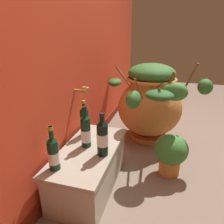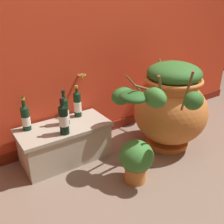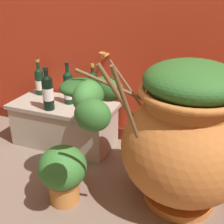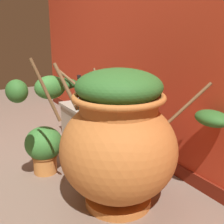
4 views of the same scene
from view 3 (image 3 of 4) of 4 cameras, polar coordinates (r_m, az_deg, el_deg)
name	(u,v)px [view 3 (image 3 of 4)]	position (r m, az deg, el deg)	size (l,w,h in m)	color
terracotta_urn	(183,135)	(1.62, 13.79, -4.45)	(1.06, 1.11, 0.91)	#C17033
stone_ledge	(65,122)	(2.32, -9.34, -1.98)	(0.82, 0.40, 0.34)	#B2A893
wine_bottle_left	(93,87)	(2.21, -3.77, 4.98)	(0.07, 0.07, 0.31)	black
wine_bottle_middle	(48,91)	(2.13, -12.56, 4.02)	(0.08, 0.08, 0.32)	black
wine_bottle_right	(68,87)	(2.22, -8.60, 4.83)	(0.07, 0.07, 0.32)	black
wine_bottle_back	(40,81)	(2.46, -14.11, 6.02)	(0.07, 0.07, 0.30)	black
potted_shrub	(63,172)	(1.71, -9.66, -11.60)	(0.28, 0.28, 0.36)	#CC7F3D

